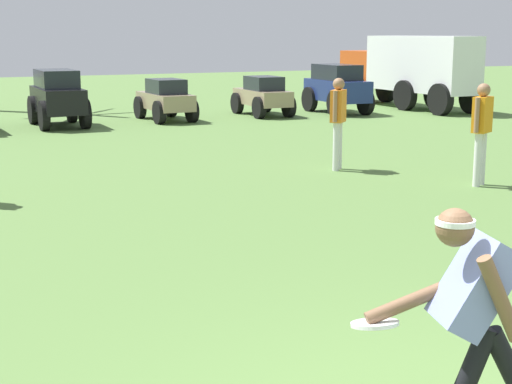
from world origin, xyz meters
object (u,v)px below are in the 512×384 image
(teammate_midfield, at_px, (338,115))
(parked_car_slot_f, at_px, (263,95))
(frisbee_in_flight, at_px, (375,324))
(parked_car_slot_e, at_px, (165,99))
(box_truck, at_px, (410,68))
(teammate_deep, at_px, (482,125))
(parked_car_slot_d, at_px, (58,96))
(parked_car_slot_g, at_px, (337,87))
(frisbee_thrower, at_px, (475,314))

(teammate_midfield, bearing_deg, parked_car_slot_f, 72.92)
(teammate_midfield, bearing_deg, frisbee_in_flight, -119.23)
(parked_car_slot_e, distance_m, box_truck, 8.01)
(parked_car_slot_e, xyz_separation_m, box_truck, (7.98, 0.22, 0.67))
(teammate_midfield, relative_size, parked_car_slot_e, 0.70)
(teammate_deep, xyz_separation_m, parked_car_slot_d, (-4.35, 10.52, -0.20))
(teammate_midfield, distance_m, parked_car_slot_d, 8.95)
(frisbee_in_flight, height_order, parked_car_slot_g, parked_car_slot_g)
(parked_car_slot_d, height_order, parked_car_slot_g, same)
(frisbee_in_flight, bearing_deg, frisbee_thrower, -37.04)
(teammate_deep, bearing_deg, parked_car_slot_f, 82.60)
(frisbee_in_flight, distance_m, teammate_midfield, 9.03)
(frisbee_thrower, height_order, parked_car_slot_d, parked_car_slot_d)
(parked_car_slot_g, distance_m, box_truck, 2.92)
(frisbee_thrower, xyz_separation_m, parked_car_slot_f, (6.62, 16.83, -0.22))
(parked_car_slot_d, bearing_deg, teammate_midfield, -69.73)
(frisbee_thrower, height_order, box_truck, box_truck)
(frisbee_in_flight, relative_size, box_truck, 0.05)
(frisbee_thrower, bearing_deg, parked_car_slot_f, 68.52)
(parked_car_slot_f, xyz_separation_m, box_truck, (5.09, 0.15, 0.67))
(teammate_midfield, distance_m, box_truck, 11.70)
(frisbee_thrower, distance_m, box_truck, 20.63)
(parked_car_slot_d, height_order, parked_car_slot_e, parked_car_slot_d)
(parked_car_slot_f, relative_size, box_truck, 0.37)
(frisbee_in_flight, xyz_separation_m, parked_car_slot_d, (1.31, 16.27, 0.06))
(frisbee_thrower, height_order, parked_car_slot_f, frisbee_thrower)
(parked_car_slot_d, height_order, parked_car_slot_f, parked_car_slot_d)
(parked_car_slot_f, height_order, parked_car_slot_g, parked_car_slot_g)
(teammate_deep, xyz_separation_m, box_truck, (6.48, 10.90, 0.29))
(frisbee_thrower, bearing_deg, frisbee_in_flight, 142.96)
(teammate_deep, height_order, parked_car_slot_f, teammate_deep)
(frisbee_thrower, xyz_separation_m, teammate_midfield, (3.97, 8.20, 0.15))
(frisbee_thrower, relative_size, teammate_deep, 0.89)
(teammate_midfield, relative_size, parked_car_slot_f, 0.71)
(parked_car_slot_g, bearing_deg, parked_car_slot_f, 172.58)
(frisbee_in_flight, bearing_deg, parked_car_slot_d, 85.41)
(teammate_deep, bearing_deg, parked_car_slot_g, 70.82)
(frisbee_in_flight, height_order, box_truck, box_truck)
(frisbee_thrower, height_order, parked_car_slot_g, parked_car_slot_g)
(teammate_deep, bearing_deg, parked_car_slot_e, 97.98)
(frisbee_in_flight, bearing_deg, parked_car_slot_f, 66.85)
(frisbee_thrower, relative_size, parked_car_slot_d, 0.59)
(teammate_deep, height_order, box_truck, box_truck)
(frisbee_thrower, height_order, parked_car_slot_e, frisbee_thrower)
(frisbee_in_flight, distance_m, parked_car_slot_d, 16.32)
(box_truck, bearing_deg, parked_car_slot_d, -177.99)
(parked_car_slot_d, xyz_separation_m, box_truck, (10.84, 0.38, 0.49))
(parked_car_slot_f, bearing_deg, parked_car_slot_g, -7.42)
(parked_car_slot_e, height_order, box_truck, box_truck)
(teammate_deep, relative_size, parked_car_slot_g, 0.66)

